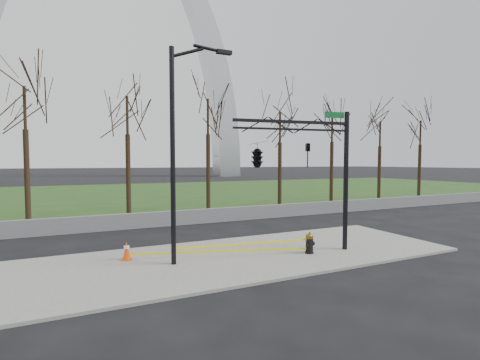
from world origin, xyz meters
name	(u,v)px	position (x,y,z in m)	size (l,w,h in m)	color
ground	(242,257)	(0.00, 0.00, 0.00)	(500.00, 500.00, 0.00)	black
sidewalk	(242,256)	(0.00, 0.00, 0.05)	(18.00, 6.00, 0.10)	slate
grass_strip	(139,194)	(0.00, 30.00, 0.03)	(120.00, 40.00, 0.06)	#203814
guardrail	(188,217)	(0.00, 8.00, 0.45)	(60.00, 0.30, 0.90)	#59595B
gateway_arch	(111,43)	(0.00, 75.00, 32.50)	(66.00, 6.00, 65.00)	#B0B2B7
tree_row	(210,152)	(2.85, 12.00, 4.69)	(51.70, 4.00, 9.37)	black
fire_hydrant	(310,243)	(2.66, -0.92, 0.51)	(0.55, 0.38, 0.88)	black
traffic_cone	(127,251)	(-4.33, 1.25, 0.45)	(0.42, 0.42, 0.70)	#ED450C
street_light	(179,139)	(-2.58, -0.05, 4.69)	(2.39, 0.26, 8.21)	black
traffic_signal_mast	(275,155)	(1.25, -0.49, 4.15)	(5.04, 2.54, 6.00)	black
caution_tape	(232,248)	(-0.51, -0.11, 0.47)	(6.98, 2.17, 0.45)	#FFEC0D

